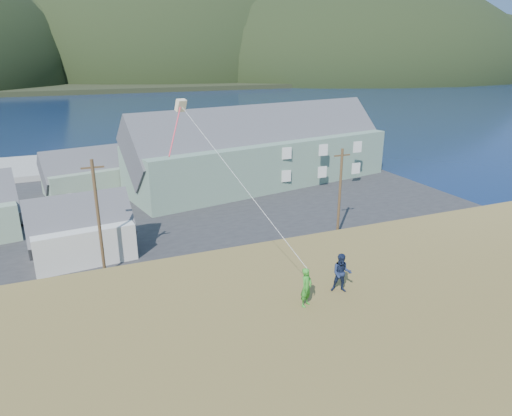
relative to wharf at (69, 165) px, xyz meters
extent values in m
plane|color=#0A1638|center=(6.00, -40.00, -0.45)|extent=(900.00, 900.00, 0.00)
cube|color=#4C3D19|center=(6.00, -42.00, -0.40)|extent=(110.00, 8.00, 0.10)
cube|color=#28282B|center=(6.00, -23.00, -0.39)|extent=(72.00, 36.00, 0.12)
cube|color=gray|center=(0.00, 0.00, 0.00)|extent=(26.00, 14.00, 0.90)
cube|color=black|center=(6.00, 290.00, 0.55)|extent=(900.00, 320.00, 2.00)
ellipsoid|color=black|center=(-14.00, 260.00, 1.55)|extent=(200.00, 180.00, 100.00)
ellipsoid|color=black|center=(76.00, 250.00, 1.55)|extent=(230.00, 207.00, 142.60)
ellipsoid|color=black|center=(186.00, 230.00, 1.55)|extent=(280.00, 252.00, 134.40)
ellipsoid|color=black|center=(306.00, 260.00, 1.55)|extent=(240.00, 216.00, 100.80)
cube|color=slate|center=(23.13, -19.11, 2.60)|extent=(35.42, 16.05, 5.86)
cube|color=#47474C|center=(23.13, -19.11, 7.09)|extent=(35.87, 15.92, 9.54)
cube|color=silver|center=(0.30, -34.29, 1.20)|extent=(8.15, 6.19, 3.06)
cube|color=#47474C|center=(0.30, -34.29, 3.50)|extent=(8.64, 6.15, 5.37)
cube|color=gray|center=(1.88, -15.14, 1.19)|extent=(10.50, 7.55, 3.05)
cube|color=#47474C|center=(1.88, -15.14, 3.58)|extent=(10.98, 7.62, 5.68)
cylinder|color=#47331E|center=(1.58, -38.50, 4.20)|extent=(0.24, 0.24, 9.05)
cylinder|color=#47331E|center=(22.35, -38.50, 3.77)|extent=(0.24, 0.24, 8.19)
imported|color=silver|center=(-0.55, -17.02, 0.35)|extent=(2.39, 4.84, 1.35)
imported|color=silver|center=(-4.71, -22.48, 0.34)|extent=(2.65, 5.00, 1.34)
imported|color=#394C8E|center=(8.27, -16.00, 0.43)|extent=(2.09, 4.75, 1.52)
imported|color=black|center=(2.96, -14.57, 0.39)|extent=(2.06, 4.38, 1.45)
imported|color=#2E8C26|center=(7.77, -58.70, 7.52)|extent=(0.67, 0.60, 1.53)
imported|color=#172240|center=(9.57, -58.30, 7.56)|extent=(0.99, 0.92, 1.62)
cube|color=beige|center=(5.22, -50.86, 13.53)|extent=(0.57, 0.56, 0.60)
cylinder|color=#EE3E50|center=(4.62, -52.11, 12.63)|extent=(0.06, 0.06, 3.31)
cylinder|color=white|center=(6.49, -54.78, 10.91)|extent=(0.02, 0.02, 9.77)
camera|label=1|loc=(0.19, -71.99, 15.84)|focal=32.00mm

